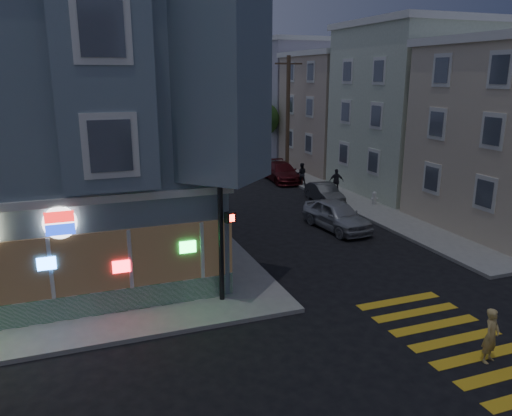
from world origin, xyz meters
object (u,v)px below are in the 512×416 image
street_tree_near (262,119)px  pedestrian_a (301,174)px  street_tree_far (235,113)px  fire_hydrant (374,198)px  parked_car_a (337,215)px  traffic_signal (222,197)px  pedestrian_b (336,181)px  running_child (491,336)px  parked_car_b (324,193)px  parked_car_d (257,161)px  parked_car_c (282,172)px  utility_pole (288,114)px

street_tree_near → pedestrian_a: size_ratio=3.43×
street_tree_far → pedestrian_a: bearing=-92.8°
fire_hydrant → parked_car_a: bearing=-143.5°
traffic_signal → street_tree_near: bearing=49.5°
pedestrian_b → street_tree_far: bearing=-72.3°
street_tree_far → running_child: 40.95m
parked_car_b → parked_car_d: size_ratio=0.72×
parked_car_c → parked_car_d: bearing=94.3°
street_tree_near → parked_car_a: 20.66m
parked_car_a → running_child: bearing=-105.2°
utility_pole → traffic_signal: 23.43m
running_child → parked_car_a: bearing=59.8°
street_tree_near → fire_hydrant: (0.80, -16.83, -3.37)m
running_child → traffic_signal: traffic_signal is taller
parked_car_b → traffic_signal: traffic_signal is taller
parked_car_a → utility_pole: bearing=70.7°
parked_car_b → fire_hydrant: 3.05m
parked_car_a → parked_car_b: size_ratio=1.21×
parked_car_c → traffic_signal: size_ratio=0.88×
street_tree_far → fire_hydrant: 25.07m
running_child → parked_car_d: bearing=61.3°
parked_car_a → traffic_signal: (-7.97, -6.37, 3.09)m
parked_car_a → parked_car_c: size_ratio=0.92×
pedestrian_b → parked_car_b: (-1.61, -1.41, -0.36)m
utility_pole → parked_car_a: size_ratio=2.03×
utility_pole → parked_car_b: size_ratio=2.45×
pedestrian_b → parked_car_d: size_ratio=0.32×
pedestrian_b → running_child: bearing=90.7°
street_tree_far → parked_car_a: (-3.60, -28.09, -3.18)m
pedestrian_a → parked_car_b: bearing=105.0°
parked_car_c → parked_car_b: bearing=-86.1°
parked_car_d → fire_hydrant: bearing=-84.1°
utility_pole → traffic_signal: size_ratio=1.65×
utility_pole → fire_hydrant: (1.00, -10.83, -4.23)m
parked_car_c → running_child: bearing=-95.4°
pedestrian_a → traffic_signal: traffic_signal is taller
parked_car_c → fire_hydrant: bearing=-71.1°
street_tree_near → parked_car_c: street_tree_near is taller
running_child → parked_car_c: 24.79m
parked_car_a → parked_car_d: bearing=77.4°
traffic_signal → fire_hydrant: traffic_signal is taller
running_child → parked_car_d: running_child is taller
traffic_signal → parked_car_d: bearing=50.2°
parked_car_b → parked_car_c: bearing=93.3°
pedestrian_a → parked_car_b: (-0.65, -4.75, -0.32)m
running_child → traffic_signal: 8.93m
utility_pole → pedestrian_b: utility_pole is taller
parked_car_b → fire_hydrant: (2.35, -1.94, -0.04)m
street_tree_near → traffic_signal: (-11.57, -26.46, -0.09)m
traffic_signal → parked_car_a: bearing=21.8°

